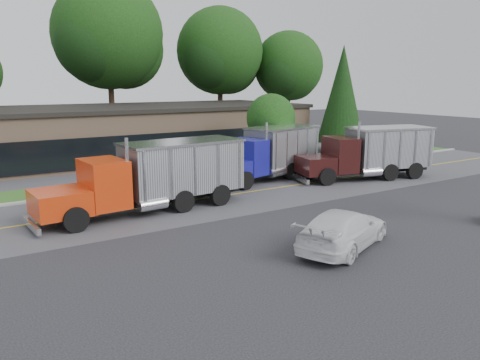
% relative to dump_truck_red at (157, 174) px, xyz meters
% --- Properties ---
extents(ground, '(140.00, 140.00, 0.00)m').
position_rel_dump_truck_red_xyz_m(ground, '(1.82, -8.22, -1.81)').
color(ground, '#39393E').
rests_on(ground, ground).
extents(road, '(60.00, 8.00, 0.02)m').
position_rel_dump_truck_red_xyz_m(road, '(1.82, 0.78, -1.81)').
color(road, '#55555A').
rests_on(road, ground).
extents(center_line, '(60.00, 0.12, 0.01)m').
position_rel_dump_truck_red_xyz_m(center_line, '(1.82, 0.78, -1.81)').
color(center_line, gold).
rests_on(center_line, ground).
extents(curb, '(60.00, 0.30, 0.12)m').
position_rel_dump_truck_red_xyz_m(curb, '(1.82, 4.98, -1.81)').
color(curb, '#9E9E99').
rests_on(curb, ground).
extents(grass_verge, '(60.00, 3.40, 0.03)m').
position_rel_dump_truck_red_xyz_m(grass_verge, '(1.82, 6.78, -1.81)').
color(grass_verge, '#25501B').
rests_on(grass_verge, ground).
extents(far_parking, '(60.00, 7.00, 0.02)m').
position_rel_dump_truck_red_xyz_m(far_parking, '(1.82, 11.78, -1.81)').
color(far_parking, '#55555A').
rests_on(far_parking, ground).
extents(strip_mall, '(32.00, 12.00, 4.00)m').
position_rel_dump_truck_red_xyz_m(strip_mall, '(3.82, 17.78, 0.19)').
color(strip_mall, tan).
rests_on(strip_mall, ground).
extents(tree_far_c, '(11.40, 10.73, 16.26)m').
position_rel_dump_truck_red_xyz_m(tree_far_c, '(5.99, 25.92, 8.56)').
color(tree_far_c, '#382619').
rests_on(tree_far_c, ground).
extents(tree_far_d, '(10.06, 9.47, 14.35)m').
position_rel_dump_truck_red_xyz_m(tree_far_d, '(17.97, 24.90, 7.34)').
color(tree_far_d, '#382619').
rests_on(tree_far_d, ground).
extents(tree_far_e, '(8.46, 7.96, 12.07)m').
position_rel_dump_truck_red_xyz_m(tree_far_e, '(25.95, 22.88, 5.89)').
color(tree_far_e, '#382619').
rests_on(tree_far_e, ground).
extents(evergreen_right, '(4.19, 4.19, 9.52)m').
position_rel_dump_truck_red_xyz_m(evergreen_right, '(21.82, 9.78, 3.42)').
color(evergreen_right, '#382619').
rests_on(evergreen_right, ground).
extents(tree_verge, '(3.84, 3.62, 5.48)m').
position_rel_dump_truck_red_xyz_m(tree_verge, '(11.88, 6.83, 1.67)').
color(tree_verge, '#382619').
rests_on(tree_verge, ground).
extents(dump_truck_red, '(10.69, 3.39, 3.36)m').
position_rel_dump_truck_red_xyz_m(dump_truck_red, '(0.00, 0.00, 0.00)').
color(dump_truck_red, black).
rests_on(dump_truck_red, ground).
extents(dump_truck_blue, '(8.75, 4.40, 3.36)m').
position_rel_dump_truck_red_xyz_m(dump_truck_blue, '(9.32, 3.34, -0.01)').
color(dump_truck_blue, black).
rests_on(dump_truck_blue, ground).
extents(dump_truck_maroon, '(9.37, 4.61, 3.36)m').
position_rel_dump_truck_red_xyz_m(dump_truck_maroon, '(15.04, -0.14, -0.01)').
color(dump_truck_maroon, black).
rests_on(dump_truck_maroon, ground).
extents(rally_car, '(5.56, 3.91, 1.50)m').
position_rel_dump_truck_red_xyz_m(rally_car, '(3.94, -8.91, -1.07)').
color(rally_car, silver).
rests_on(rally_car, ground).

